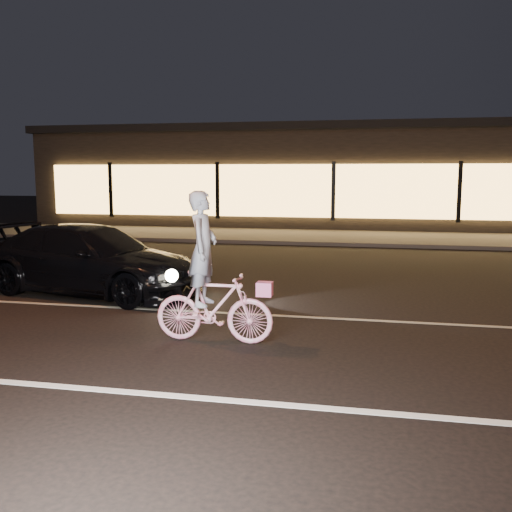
# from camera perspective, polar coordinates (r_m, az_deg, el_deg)

# --- Properties ---
(ground) EXTENTS (90.00, 90.00, 0.00)m
(ground) POSITION_cam_1_polar(r_m,az_deg,el_deg) (7.32, -0.83, -9.77)
(ground) COLOR black
(ground) RESTS_ON ground
(lane_stripe_near) EXTENTS (60.00, 0.12, 0.01)m
(lane_stripe_near) POSITION_cam_1_polar(r_m,az_deg,el_deg) (5.95, -4.06, -14.10)
(lane_stripe_near) COLOR silver
(lane_stripe_near) RESTS_ON ground
(lane_stripe_far) EXTENTS (60.00, 0.10, 0.01)m
(lane_stripe_far) POSITION_cam_1_polar(r_m,az_deg,el_deg) (9.21, 1.89, -5.96)
(lane_stripe_far) COLOR gray
(lane_stripe_far) RESTS_ON ground
(sidewalk) EXTENTS (30.00, 4.00, 0.12)m
(sidewalk) POSITION_cam_1_polar(r_m,az_deg,el_deg) (19.97, 7.29, 1.88)
(sidewalk) COLOR #383533
(sidewalk) RESTS_ON ground
(storefront) EXTENTS (25.40, 8.42, 4.20)m
(storefront) POSITION_cam_1_polar(r_m,az_deg,el_deg) (25.80, 8.42, 7.94)
(storefront) COLOR black
(storefront) RESTS_ON ground
(cyclist) EXTENTS (1.62, 0.56, 2.04)m
(cyclist) POSITION_cam_1_polar(r_m,az_deg,el_deg) (7.67, -4.54, -3.35)
(cyclist) COLOR #F6407C
(cyclist) RESTS_ON ground
(sedan) EXTENTS (4.75, 2.70, 1.30)m
(sedan) POSITION_cam_1_polar(r_m,az_deg,el_deg) (11.20, -16.12, -0.36)
(sedan) COLOR black
(sedan) RESTS_ON ground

